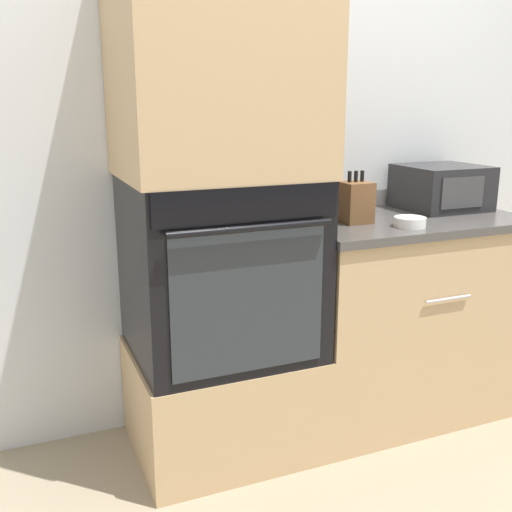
% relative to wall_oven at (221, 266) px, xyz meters
% --- Properties ---
extents(ground_plane, '(12.00, 12.00, 0.00)m').
position_rel_wall_oven_xyz_m(ground_plane, '(0.36, -0.30, -0.78)').
color(ground_plane, gray).
extents(wall_back, '(8.00, 0.05, 2.50)m').
position_rel_wall_oven_xyz_m(wall_back, '(0.36, 0.33, 0.47)').
color(wall_back, silver).
rests_on(wall_back, ground_plane).
extents(oven_cabinet_base, '(0.71, 0.60, 0.43)m').
position_rel_wall_oven_xyz_m(oven_cabinet_base, '(-0.00, 0.00, -0.56)').
color(oven_cabinet_base, tan).
rests_on(oven_cabinet_base, ground_plane).
extents(wall_oven, '(0.69, 0.64, 0.70)m').
position_rel_wall_oven_xyz_m(wall_oven, '(0.00, 0.00, 0.00)').
color(wall_oven, black).
rests_on(wall_oven, oven_cabinet_base).
extents(oven_cabinet_upper, '(0.71, 0.60, 0.83)m').
position_rel_wall_oven_xyz_m(oven_cabinet_upper, '(-0.00, 0.00, 0.77)').
color(oven_cabinet_upper, tan).
rests_on(oven_cabinet_upper, wall_oven).
extents(counter_unit, '(1.02, 0.63, 0.91)m').
position_rel_wall_oven_xyz_m(counter_unit, '(0.86, 0.00, -0.32)').
color(counter_unit, tan).
rests_on(counter_unit, ground_plane).
extents(microwave, '(0.37, 0.34, 0.20)m').
position_rel_wall_oven_xyz_m(microwave, '(1.13, 0.11, 0.23)').
color(microwave, '#232326').
rests_on(microwave, counter_unit).
extents(knife_block, '(0.12, 0.13, 0.21)m').
position_rel_wall_oven_xyz_m(knife_block, '(0.59, -0.01, 0.22)').
color(knife_block, brown).
rests_on(knife_block, counter_unit).
extents(bowl, '(0.13, 0.13, 0.04)m').
position_rel_wall_oven_xyz_m(bowl, '(0.75, -0.18, 0.15)').
color(bowl, white).
rests_on(bowl, counter_unit).
extents(condiment_jar_near, '(0.06, 0.06, 0.08)m').
position_rel_wall_oven_xyz_m(condiment_jar_near, '(0.68, 0.04, 0.17)').
color(condiment_jar_near, silver).
rests_on(condiment_jar_near, counter_unit).
extents(condiment_jar_mid, '(0.06, 0.06, 0.08)m').
position_rel_wall_oven_xyz_m(condiment_jar_mid, '(0.47, 0.15, 0.17)').
color(condiment_jar_mid, '#427047').
rests_on(condiment_jar_mid, counter_unit).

